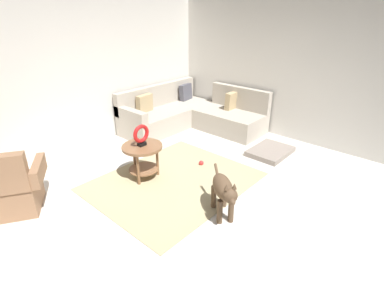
# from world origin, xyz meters

# --- Properties ---
(ground_plane) EXTENTS (6.00, 6.00, 0.10)m
(ground_plane) POSITION_xyz_m (0.00, 0.00, -0.05)
(ground_plane) COLOR silver
(wall_back) EXTENTS (6.00, 0.12, 2.70)m
(wall_back) POSITION_xyz_m (0.00, 2.94, 1.35)
(wall_back) COLOR silver
(wall_back) RESTS_ON ground_plane
(wall_right) EXTENTS (0.12, 6.00, 2.70)m
(wall_right) POSITION_xyz_m (2.94, 0.00, 1.35)
(wall_right) COLOR silver
(wall_right) RESTS_ON ground_plane
(area_rug) EXTENTS (2.30, 1.90, 0.01)m
(area_rug) POSITION_xyz_m (0.15, 0.70, 0.01)
(area_rug) COLOR tan
(area_rug) RESTS_ON ground_plane
(sectional_couch) EXTENTS (2.20, 2.25, 0.88)m
(sectional_couch) POSITION_xyz_m (1.99, 2.01, 0.29)
(sectional_couch) COLOR #B2A899
(sectional_couch) RESTS_ON ground_plane
(armchair) EXTENTS (1.00, 0.93, 0.88)m
(armchair) POSITION_xyz_m (-1.70, 1.71, 0.32)
(armchair) COLOR #936B4C
(armchair) RESTS_ON ground_plane
(side_table) EXTENTS (0.60, 0.60, 0.54)m
(side_table) POSITION_xyz_m (-0.06, 1.13, 0.42)
(side_table) COLOR brown
(side_table) RESTS_ON ground_plane
(torus_sculpture) EXTENTS (0.28, 0.08, 0.33)m
(torus_sculpture) POSITION_xyz_m (-0.06, 1.13, 0.71)
(torus_sculpture) COLOR black
(torus_sculpture) RESTS_ON side_table
(dog_bed_mat) EXTENTS (0.80, 0.60, 0.09)m
(dog_bed_mat) POSITION_xyz_m (1.98, 0.08, 0.04)
(dog_bed_mat) COLOR gray
(dog_bed_mat) RESTS_ON ground_plane
(dog) EXTENTS (0.57, 0.70, 0.63)m
(dog) POSITION_xyz_m (-0.02, -0.33, 0.38)
(dog) COLOR brown
(dog) RESTS_ON ground_plane
(dog_toy_ball) EXTENTS (0.08, 0.08, 0.08)m
(dog_toy_ball) POSITION_xyz_m (0.82, 0.73, 0.04)
(dog_toy_ball) COLOR red
(dog_toy_ball) RESTS_ON ground_plane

